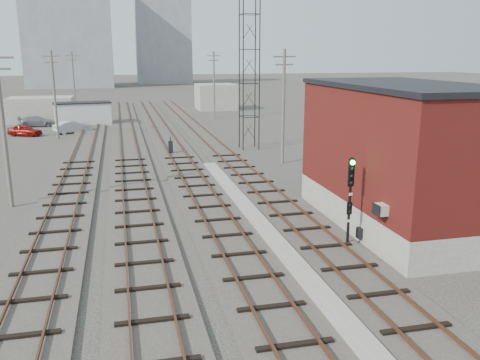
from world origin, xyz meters
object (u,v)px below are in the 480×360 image
object	(u,v)px
site_trailer	(83,114)
car_red	(25,130)
car_grey	(37,121)
car_silver	(73,127)
switch_stand	(171,147)
signal_mast	(350,195)

from	to	relation	value
site_trailer	car_red	world-z (taller)	site_trailer
site_trailer	car_grey	distance (m)	5.49
site_trailer	car_silver	xyz separation A→B (m)	(-0.78, -6.22, -0.76)
car_red	car_grey	xyz separation A→B (m)	(0.19, 7.61, 0.03)
switch_stand	car_silver	distance (m)	18.16
signal_mast	car_silver	xyz separation A→B (m)	(-15.04, 39.27, -1.77)
signal_mast	car_red	bearing A→B (deg)	117.53
car_grey	car_red	bearing A→B (deg)	178.51
switch_stand	car_red	size ratio (longest dim) A/B	0.41
signal_mast	switch_stand	size ratio (longest dim) A/B	2.80
switch_stand	car_grey	size ratio (longest dim) A/B	0.34
switch_stand	car_red	distance (m)	20.25
switch_stand	signal_mast	bearing A→B (deg)	-62.35
car_red	car_grey	bearing A→B (deg)	22.83
signal_mast	car_grey	xyz separation A→B (m)	(-19.69, 45.75, -1.82)
switch_stand	car_red	bearing A→B (deg)	148.84
car_grey	signal_mast	bearing A→B (deg)	-156.77
site_trailer	car_grey	size ratio (longest dim) A/B	1.62
car_red	car_grey	size ratio (longest dim) A/B	0.81
car_silver	car_grey	xyz separation A→B (m)	(-4.65, 6.49, -0.05)
switch_stand	car_silver	xyz separation A→B (m)	(-9.38, 15.55, -0.01)
site_trailer	car_red	xyz separation A→B (m)	(-5.62, -7.34, -0.84)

